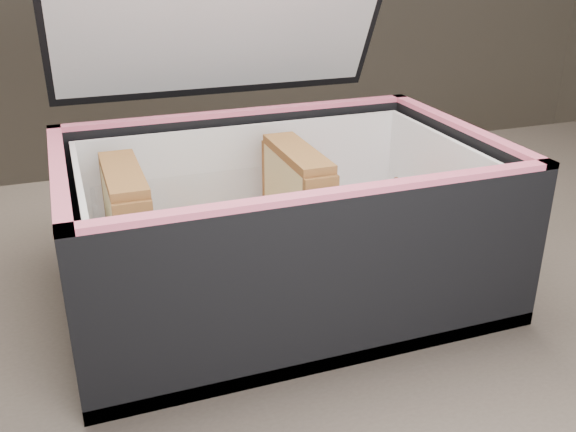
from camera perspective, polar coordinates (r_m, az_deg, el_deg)
name	(u,v)px	position (r m, az deg, el deg)	size (l,w,h in m)	color
kitchen_table	(383,395)	(0.58, 8.43, -15.48)	(1.20, 0.80, 0.75)	brown
lunch_bag	(278,211)	(0.51, -0.88, 0.43)	(0.33, 0.32, 0.32)	black
plastic_tub	(218,243)	(0.51, -6.26, -2.44)	(0.18, 0.13, 0.07)	white
sandwich_left	(129,235)	(0.49, -13.93, -1.66)	(0.03, 0.09, 0.10)	#DEC885
sandwich_right	(297,211)	(0.52, 0.82, 0.48)	(0.03, 0.09, 0.10)	#DEC885
carrot_sticks	(212,260)	(0.52, -6.80, -3.93)	(0.03, 0.14, 0.03)	#E65C13
paper_napkin	(382,256)	(0.56, 8.31, -3.56)	(0.08, 0.08, 0.01)	white
red_apple	(393,222)	(0.55, 9.32, -0.51)	(0.09, 0.09, 0.07)	maroon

